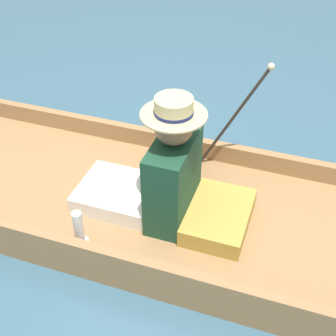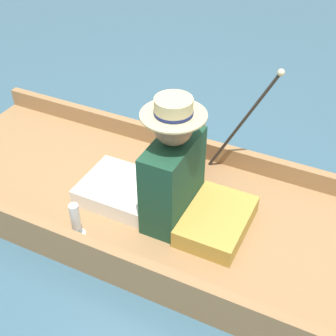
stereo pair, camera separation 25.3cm
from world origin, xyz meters
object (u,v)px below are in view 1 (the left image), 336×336
at_px(seated_person, 159,174).
at_px(teddy_bear, 184,144).
at_px(wine_glass, 78,226).
at_px(walking_cane, 239,109).

height_order(seated_person, teddy_bear, seated_person).
relative_size(seated_person, wine_glass, 3.54).
xyz_separation_m(seated_person, wine_glass, (-0.40, 0.33, -0.15)).
distance_m(seated_person, teddy_bear, 0.43).
distance_m(teddy_bear, walking_cane, 0.43).
bearing_deg(walking_cane, teddy_bear, 112.46).
bearing_deg(wine_glass, teddy_bear, -23.04).
bearing_deg(seated_person, teddy_bear, -8.40).
relative_size(seated_person, walking_cane, 0.99).
distance_m(seated_person, wine_glass, 0.54).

